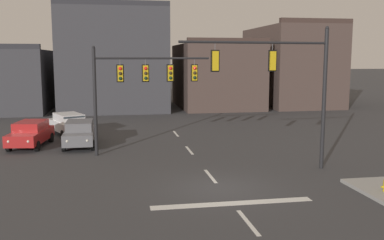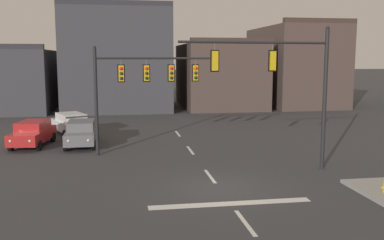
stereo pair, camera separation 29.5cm
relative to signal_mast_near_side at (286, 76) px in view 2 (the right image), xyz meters
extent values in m
plane|color=#353538|center=(-3.80, -2.38, -4.72)|extent=(400.00, 400.00, 0.00)
cube|color=silver|center=(-3.80, -4.38, -4.71)|extent=(6.40, 0.50, 0.01)
cube|color=silver|center=(-3.80, -6.38, -4.71)|extent=(0.16, 2.40, 0.01)
cube|color=silver|center=(-3.80, -0.38, -4.71)|extent=(0.16, 2.40, 0.01)
cube|color=silver|center=(-3.80, 5.62, -4.71)|extent=(0.16, 2.40, 0.01)
cube|color=silver|center=(-3.80, 11.62, -4.71)|extent=(0.16, 2.40, 0.01)
cylinder|color=black|center=(2.14, 0.14, -1.21)|extent=(0.20, 0.20, 7.02)
cylinder|color=black|center=(-1.59, -0.12, 1.61)|extent=(7.46, 0.65, 0.12)
sphere|color=black|center=(2.14, 0.14, 2.35)|extent=(0.18, 0.18, 0.18)
cylinder|color=#56565B|center=(-0.73, -0.06, 1.37)|extent=(0.03, 0.03, 0.35)
cube|color=gold|center=(-0.73, -0.06, 0.75)|extent=(0.32, 0.26, 0.90)
sphere|color=red|center=(-0.74, 0.07, 1.03)|extent=(0.20, 0.20, 0.20)
sphere|color=#2D2314|center=(-0.74, 0.07, 0.75)|extent=(0.20, 0.20, 0.20)
sphere|color=black|center=(-0.74, 0.07, 0.47)|extent=(0.20, 0.20, 0.20)
cube|color=black|center=(-0.73, -0.08, 0.75)|extent=(0.42, 0.06, 1.02)
cylinder|color=#56565B|center=(-3.59, -0.27, 1.37)|extent=(0.03, 0.03, 0.35)
cube|color=gold|center=(-3.59, -0.27, 0.75)|extent=(0.32, 0.26, 0.90)
sphere|color=red|center=(-3.60, -0.14, 1.03)|extent=(0.20, 0.20, 0.20)
sphere|color=#2D2314|center=(-3.60, -0.14, 0.75)|extent=(0.20, 0.20, 0.20)
sphere|color=black|center=(-3.60, -0.14, 0.47)|extent=(0.20, 0.20, 0.20)
cube|color=black|center=(-3.59, -0.29, 0.75)|extent=(0.42, 0.06, 1.02)
cylinder|color=black|center=(-9.34, 5.18, -1.64)|extent=(0.20, 0.20, 6.15)
cylinder|color=black|center=(-6.00, 5.32, 0.87)|extent=(6.69, 0.41, 0.12)
sphere|color=black|center=(-9.34, 5.18, 1.48)|extent=(0.18, 0.18, 0.18)
cylinder|color=#56565B|center=(-7.88, 5.24, 0.64)|extent=(0.03, 0.03, 0.35)
cube|color=gold|center=(-7.88, 5.24, 0.01)|extent=(0.31, 0.25, 0.90)
sphere|color=red|center=(-7.88, 5.11, 0.29)|extent=(0.20, 0.20, 0.20)
sphere|color=#2D2314|center=(-7.88, 5.11, 0.01)|extent=(0.20, 0.20, 0.20)
sphere|color=black|center=(-7.88, 5.11, -0.27)|extent=(0.20, 0.20, 0.20)
cube|color=black|center=(-7.89, 5.26, 0.01)|extent=(0.42, 0.05, 1.02)
cylinder|color=#56565B|center=(-6.43, 5.30, 0.64)|extent=(0.03, 0.03, 0.35)
cube|color=gold|center=(-6.43, 5.30, 0.01)|extent=(0.31, 0.25, 0.90)
sphere|color=red|center=(-6.43, 5.17, 0.29)|extent=(0.20, 0.20, 0.20)
sphere|color=#2D2314|center=(-6.43, 5.17, 0.01)|extent=(0.20, 0.20, 0.20)
sphere|color=black|center=(-6.43, 5.17, -0.27)|extent=(0.20, 0.20, 0.20)
cube|color=black|center=(-6.43, 5.32, 0.01)|extent=(0.42, 0.05, 1.02)
cylinder|color=#56565B|center=(-4.98, 5.36, 0.64)|extent=(0.03, 0.03, 0.35)
cube|color=gold|center=(-4.98, 5.36, 0.01)|extent=(0.31, 0.25, 0.90)
sphere|color=red|center=(-4.97, 5.23, 0.29)|extent=(0.20, 0.20, 0.20)
sphere|color=#2D2314|center=(-4.97, 5.23, 0.01)|extent=(0.20, 0.20, 0.20)
sphere|color=black|center=(-4.97, 5.23, -0.27)|extent=(0.20, 0.20, 0.20)
cube|color=black|center=(-4.98, 5.38, 0.01)|extent=(0.42, 0.05, 1.02)
cylinder|color=#56565B|center=(-3.53, 5.43, 0.64)|extent=(0.03, 0.03, 0.35)
cube|color=gold|center=(-3.53, 5.43, 0.01)|extent=(0.31, 0.25, 0.90)
sphere|color=red|center=(-3.52, 5.30, 0.29)|extent=(0.20, 0.20, 0.20)
sphere|color=#2D2314|center=(-3.52, 5.30, 0.01)|extent=(0.20, 0.20, 0.20)
sphere|color=black|center=(-3.52, 5.30, -0.27)|extent=(0.20, 0.20, 0.20)
cube|color=black|center=(-3.53, 5.45, 0.01)|extent=(0.42, 0.05, 1.02)
cube|color=slate|center=(-10.50, 8.08, -4.02)|extent=(1.85, 4.42, 0.70)
cube|color=slate|center=(-10.50, 8.23, -3.39)|extent=(1.63, 2.48, 0.56)
cube|color=#2D3842|center=(-10.50, 7.46, -3.41)|extent=(1.52, 0.26, 0.47)
cube|color=#2D3842|center=(-10.52, 9.40, -3.41)|extent=(1.52, 0.23, 0.46)
cylinder|color=black|center=(-9.64, 6.63, -4.40)|extent=(0.23, 0.64, 0.64)
cylinder|color=black|center=(-11.34, 6.61, -4.40)|extent=(0.23, 0.64, 0.64)
cylinder|color=black|center=(-9.67, 9.54, -4.40)|extent=(0.23, 0.64, 0.64)
cylinder|color=black|center=(-11.37, 9.52, -4.40)|extent=(0.23, 0.64, 0.64)
sphere|color=silver|center=(-9.90, 5.90, -3.97)|extent=(0.16, 0.16, 0.16)
sphere|color=silver|center=(-11.05, 5.89, -3.97)|extent=(0.16, 0.16, 0.16)
cube|color=maroon|center=(-10.53, 10.26, -3.94)|extent=(1.37, 0.06, 0.12)
cube|color=silver|center=(-11.64, 12.42, -4.02)|extent=(3.43, 4.75, 0.70)
cube|color=silver|center=(-11.58, 12.28, -3.39)|extent=(2.46, 2.90, 0.56)
cube|color=#2D3842|center=(-11.89, 12.98, -3.41)|extent=(1.49, 0.84, 0.47)
cube|color=#2D3842|center=(-11.11, 11.21, -3.41)|extent=(1.48, 0.81, 0.46)
cylinder|color=black|center=(-13.01, 13.40, -4.40)|extent=(0.46, 0.67, 0.64)
cylinder|color=black|center=(-11.45, 14.09, -4.40)|extent=(0.46, 0.67, 0.64)
cylinder|color=black|center=(-11.83, 10.75, -4.40)|extent=(0.46, 0.67, 0.64)
cylinder|color=black|center=(-10.28, 11.44, -4.40)|extent=(0.46, 0.67, 0.64)
sphere|color=silver|center=(-13.05, 14.18, -3.97)|extent=(0.16, 0.16, 0.16)
sphere|color=silver|center=(-12.00, 14.65, -3.97)|extent=(0.16, 0.16, 0.16)
cube|color=maroon|center=(-10.76, 10.43, -3.94)|extent=(1.27, 0.59, 0.12)
cube|color=#A81E1E|center=(-13.57, 8.48, -4.02)|extent=(2.40, 4.61, 0.70)
cube|color=#A81E1E|center=(-13.54, 8.63, -3.39)|extent=(1.93, 2.66, 0.56)
cube|color=#2D3842|center=(-13.65, 7.87, -3.41)|extent=(1.54, 0.46, 0.47)
cube|color=#2D3842|center=(-13.38, 9.79, -3.41)|extent=(1.54, 0.43, 0.46)
cylinder|color=black|center=(-12.93, 6.92, -4.40)|extent=(0.31, 0.66, 0.64)
cylinder|color=black|center=(-14.61, 7.16, -4.40)|extent=(0.31, 0.66, 0.64)
cylinder|color=black|center=(-12.52, 9.80, -4.40)|extent=(0.31, 0.66, 0.64)
cylinder|color=black|center=(-14.20, 10.04, -4.40)|extent=(0.31, 0.66, 0.64)
sphere|color=silver|center=(-13.30, 6.24, -3.97)|extent=(0.16, 0.16, 0.16)
sphere|color=silver|center=(-14.44, 6.40, -3.97)|extent=(0.16, 0.16, 0.16)
cube|color=maroon|center=(-13.26, 10.64, -3.94)|extent=(1.36, 0.23, 0.12)
cylinder|color=gold|center=(2.54, -4.46, -4.37)|extent=(0.10, 0.08, 0.08)
cube|color=#38383D|center=(-18.90, 29.96, -1.50)|extent=(7.58, 13.52, 6.45)
cube|color=#2B2B30|center=(-18.90, 23.50, 1.98)|extent=(7.58, 0.60, 0.50)
cube|color=#38383D|center=(-8.32, 29.46, 0.61)|extent=(11.22, 12.53, 10.65)
cube|color=#2B2B30|center=(-8.32, 23.50, 6.19)|extent=(11.22, 0.60, 0.50)
cube|color=#473833|center=(3.35, 29.25, -1.14)|extent=(8.63, 12.10, 7.16)
cube|color=#3A2B26|center=(3.35, 23.50, 2.69)|extent=(8.63, 0.60, 0.50)
cube|color=#473833|center=(12.81, 30.08, -0.09)|extent=(8.03, 13.76, 9.25)
cube|color=#3A2B26|center=(12.81, 23.50, 4.78)|extent=(8.03, 0.60, 0.50)
camera|label=1|loc=(-8.17, -20.07, 0.86)|focal=40.62mm
camera|label=2|loc=(-7.88, -20.12, 0.86)|focal=40.62mm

